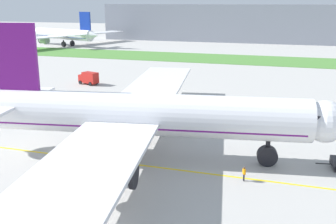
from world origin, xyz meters
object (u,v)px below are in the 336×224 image
(service_truck_baggage_loader, at_px, (89,78))
(parked_airliner_far_centre, at_px, (64,34))
(ground_crew_wingwalker_port, at_px, (119,149))
(ground_crew_marshaller_front, at_px, (244,172))
(airliner_foreground, at_px, (138,115))

(service_truck_baggage_loader, bearing_deg, parked_airliner_far_centre, 124.93)
(ground_crew_wingwalker_port, bearing_deg, ground_crew_marshaller_front, -9.33)
(ground_crew_wingwalker_port, xyz_separation_m, service_truck_baggage_loader, (-25.79, 40.01, 0.59))
(ground_crew_marshaller_front, xyz_separation_m, service_truck_baggage_loader, (-41.91, 42.66, 0.58))
(ground_crew_wingwalker_port, distance_m, service_truck_baggage_loader, 47.61)
(ground_crew_wingwalker_port, relative_size, parked_airliner_far_centre, 0.02)
(ground_crew_wingwalker_port, bearing_deg, airliner_foreground, 1.49)
(airliner_foreground, bearing_deg, ground_crew_marshaller_front, -11.35)
(airliner_foreground, distance_m, parked_airliner_far_centre, 139.27)
(ground_crew_wingwalker_port, relative_size, ground_crew_marshaller_front, 0.99)
(airliner_foreground, height_order, ground_crew_marshaller_front, airliner_foreground)
(airliner_foreground, bearing_deg, ground_crew_wingwalker_port, -178.51)
(ground_crew_wingwalker_port, height_order, parked_airliner_far_centre, parked_airliner_far_centre)
(ground_crew_wingwalker_port, relative_size, service_truck_baggage_loader, 0.30)
(airliner_foreground, xyz_separation_m, ground_crew_marshaller_front, (13.53, -2.72, -4.65))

